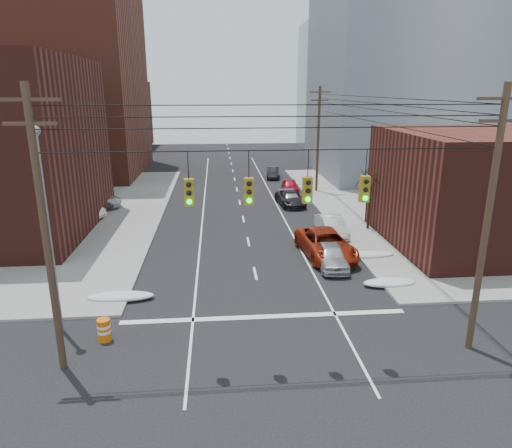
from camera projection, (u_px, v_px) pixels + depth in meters
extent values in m
plane|color=black|center=(284.00, 404.00, 16.17)|extent=(160.00, 160.00, 0.00)
cube|color=brown|center=(35.00, 52.00, 55.72)|extent=(24.00, 20.00, 30.00)
cube|color=#481B15|center=(84.00, 116.00, 82.94)|extent=(22.00, 18.00, 12.00)
cube|color=gray|center=(410.00, 74.00, 56.43)|extent=(22.00, 20.00, 25.00)
cube|color=gray|center=(361.00, 87.00, 81.85)|extent=(20.00, 18.00, 22.00)
cube|color=#481B15|center=(507.00, 189.00, 31.79)|extent=(16.00, 12.00, 8.00)
cylinder|color=#473323|center=(46.00, 237.00, 16.75)|extent=(0.28, 0.28, 11.00)
cube|color=#473323|center=(27.00, 100.00, 15.35)|extent=(2.20, 0.12, 0.12)
cube|color=#473323|center=(30.00, 124.00, 15.58)|extent=(1.80, 0.12, 0.12)
cylinder|color=#473323|center=(487.00, 226.00, 18.16)|extent=(0.28, 0.28, 11.00)
cube|color=#473323|center=(506.00, 99.00, 16.76)|extent=(2.20, 0.12, 0.12)
cube|color=#473323|center=(502.00, 121.00, 16.99)|extent=(1.80, 0.12, 0.12)
cylinder|color=#473323|center=(318.00, 141.00, 47.76)|extent=(0.28, 0.28, 11.00)
cube|color=#473323|center=(320.00, 92.00, 46.36)|extent=(2.20, 0.12, 0.12)
cube|color=#473323|center=(320.00, 100.00, 46.59)|extent=(1.80, 0.12, 0.12)
cylinder|color=black|center=(276.00, 150.00, 16.57)|extent=(17.00, 0.04, 0.04)
cylinder|color=black|center=(188.00, 165.00, 16.45)|extent=(0.03, 0.03, 1.00)
cube|color=olive|center=(189.00, 192.00, 16.74)|extent=(0.35, 0.30, 1.00)
sphere|color=black|center=(189.00, 185.00, 16.48)|extent=(0.20, 0.20, 0.20)
sphere|color=black|center=(189.00, 193.00, 16.57)|extent=(0.20, 0.20, 0.20)
sphere|color=#0CE526|center=(189.00, 202.00, 16.67)|extent=(0.20, 0.20, 0.20)
cylinder|color=black|center=(249.00, 164.00, 16.63)|extent=(0.03, 0.03, 1.00)
cube|color=olive|center=(249.00, 191.00, 16.92)|extent=(0.35, 0.30, 1.00)
sphere|color=black|center=(249.00, 184.00, 16.66)|extent=(0.20, 0.20, 0.20)
sphere|color=black|center=(249.00, 192.00, 16.76)|extent=(0.20, 0.20, 0.20)
sphere|color=#0CE526|center=(249.00, 201.00, 16.85)|extent=(0.20, 0.20, 0.20)
cylinder|color=black|center=(308.00, 163.00, 16.82)|extent=(0.03, 0.03, 1.00)
cube|color=olive|center=(307.00, 190.00, 17.10)|extent=(0.35, 0.30, 1.00)
sphere|color=black|center=(309.00, 183.00, 16.85)|extent=(0.20, 0.20, 0.20)
sphere|color=black|center=(308.00, 191.00, 16.94)|extent=(0.20, 0.20, 0.20)
sphere|color=#0CE526|center=(308.00, 199.00, 17.03)|extent=(0.20, 0.20, 0.20)
cylinder|color=black|center=(366.00, 163.00, 17.00)|extent=(0.03, 0.03, 1.00)
cube|color=olive|center=(365.00, 189.00, 17.28)|extent=(0.35, 0.30, 1.00)
sphere|color=black|center=(367.00, 182.00, 17.03)|extent=(0.20, 0.20, 0.20)
sphere|color=black|center=(366.00, 190.00, 17.12)|extent=(0.20, 0.20, 0.20)
sphere|color=#0CE526|center=(365.00, 198.00, 17.21)|extent=(0.20, 0.20, 0.20)
cylinder|color=gray|center=(50.00, 238.00, 19.82)|extent=(0.18, 0.18, 9.00)
sphere|color=gray|center=(35.00, 131.00, 18.51)|extent=(0.44, 0.44, 0.44)
cylinder|color=black|center=(369.00, 209.00, 35.56)|extent=(0.20, 0.20, 3.50)
cylinder|color=black|center=(375.00, 179.00, 35.04)|extent=(0.27, 0.82, 1.19)
cylinder|color=black|center=(372.00, 177.00, 35.43)|extent=(1.17, 0.54, 1.38)
cylinder|color=black|center=(363.00, 176.00, 35.53)|extent=(1.44, 1.00, 1.48)
cylinder|color=black|center=(366.00, 179.00, 34.92)|extent=(0.17, 0.84, 1.19)
cylinder|color=black|center=(367.00, 179.00, 34.43)|extent=(0.82, 0.99, 1.40)
cylinder|color=black|center=(376.00, 180.00, 34.05)|extent=(1.74, 0.21, 1.43)
cylinder|color=black|center=(376.00, 180.00, 34.71)|extent=(0.48, 0.73, 1.20)
ellipsoid|color=silver|center=(121.00, 296.00, 24.08)|extent=(3.50, 1.08, 0.42)
ellipsoid|color=silver|center=(389.00, 283.00, 25.79)|extent=(3.00, 1.08, 0.42)
ellipsoid|color=silver|center=(364.00, 255.00, 30.09)|extent=(4.00, 1.08, 0.42)
imported|color=maroon|center=(326.00, 244.00, 30.18)|extent=(3.50, 6.50, 1.73)
imported|color=#B3B3B8|center=(331.00, 256.00, 28.45)|extent=(1.97, 4.37, 1.46)
imported|color=silver|center=(331.00, 226.00, 34.57)|extent=(1.78, 4.57, 1.48)
imported|color=black|center=(291.00, 198.00, 43.53)|extent=(2.66, 5.02, 1.34)
imported|color=#ABABB0|center=(291.00, 199.00, 43.43)|extent=(2.08, 4.42, 1.25)
imported|color=maroon|center=(290.00, 186.00, 48.94)|extent=(1.95, 4.27, 1.42)
imported|color=black|center=(273.00, 173.00, 56.80)|extent=(1.98, 4.27, 1.36)
imported|color=white|center=(81.00, 210.00, 38.70)|extent=(4.44, 2.91, 1.38)
imported|color=silver|center=(90.00, 201.00, 41.60)|extent=(5.84, 3.28, 1.54)
imported|color=black|center=(30.00, 208.00, 39.13)|extent=(5.52, 3.71, 1.48)
imported|color=#A0A0A4|center=(34.00, 211.00, 38.34)|extent=(4.36, 2.89, 1.38)
cylinder|color=#D55F0B|center=(104.00, 330.00, 20.13)|extent=(0.61, 0.61, 1.03)
cylinder|color=white|center=(104.00, 326.00, 20.07)|extent=(0.62, 0.62, 0.12)
cylinder|color=white|center=(104.00, 331.00, 20.15)|extent=(0.62, 0.62, 0.12)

